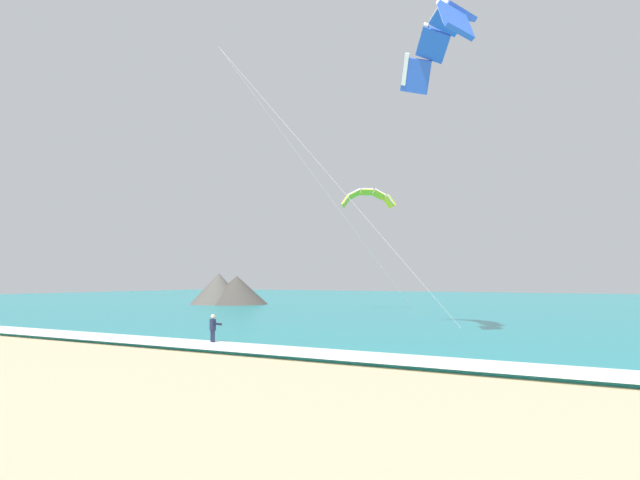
{
  "coord_description": "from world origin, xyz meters",
  "views": [
    {
      "loc": [
        20.26,
        -7.26,
        3.55
      ],
      "look_at": [
        5.74,
        18.05,
        5.52
      ],
      "focal_mm": 32.01,
      "sensor_mm": 36.0,
      "label": 1
    }
  ],
  "objects_px": {
    "surfboard": "(213,346)",
    "kite_distant": "(367,196)",
    "kitesurfer": "(213,329)",
    "kite_primary": "(439,36)"
  },
  "relations": [
    {
      "from": "kitesurfer",
      "to": "kite_primary",
      "type": "xyz_separation_m",
      "value": [
        10.11,
        7.04,
        16.19
      ]
    },
    {
      "from": "kitesurfer",
      "to": "surfboard",
      "type": "bearing_deg",
      "value": -112.67
    },
    {
      "from": "kitesurfer",
      "to": "kite_primary",
      "type": "bearing_deg",
      "value": 34.85
    },
    {
      "from": "kite_primary",
      "to": "kite_distant",
      "type": "xyz_separation_m",
      "value": [
        -14.82,
        22.1,
        -5.23
      ]
    },
    {
      "from": "kitesurfer",
      "to": "kite_distant",
      "type": "xyz_separation_m",
      "value": [
        -4.71,
        29.15,
        10.96
      ]
    },
    {
      "from": "surfboard",
      "to": "kite_distant",
      "type": "distance_m",
      "value": 31.84
    },
    {
      "from": "kitesurfer",
      "to": "kite_primary",
      "type": "distance_m",
      "value": 20.35
    },
    {
      "from": "surfboard",
      "to": "kitesurfer",
      "type": "bearing_deg",
      "value": 67.33
    },
    {
      "from": "surfboard",
      "to": "kite_primary",
      "type": "xyz_separation_m",
      "value": [
        10.12,
        7.06,
        17.1
      ]
    },
    {
      "from": "kitesurfer",
      "to": "kite_distant",
      "type": "distance_m",
      "value": 31.49
    }
  ]
}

